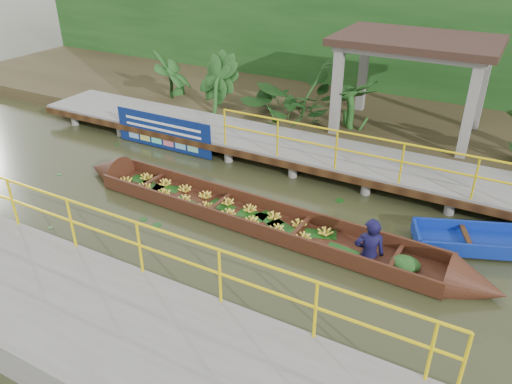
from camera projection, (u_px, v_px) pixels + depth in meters
The scene contains 9 objects.
ground at pixel (205, 213), 11.64m from camera, with size 80.00×80.00×0.00m, color #2D2F17.
land_strip at pixel (325, 110), 17.31m from camera, with size 30.00×8.00×0.45m, color #302918.
far_dock at pixel (273, 144), 14.04m from camera, with size 16.00×2.06×1.66m.
near_dock at pixel (107, 332), 7.84m from camera, with size 18.00×2.40×1.73m.
pavilion at pixel (416, 51), 13.88m from camera, with size 4.40×3.00×3.00m.
foliage_backdrop at pixel (354, 44), 18.38m from camera, with size 30.00×0.80×4.00m, color #184115.
vendor_boat at pixel (267, 218), 10.99m from camera, with size 10.39×1.43×2.16m.
blue_banner at pixel (163, 132), 14.59m from camera, with size 3.33×0.04×1.04m.
tropical_plants at pixel (340, 102), 14.54m from camera, with size 14.45×1.45×1.81m.
Camera 1 is at (5.85, -8.18, 6.00)m, focal length 35.00 mm.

